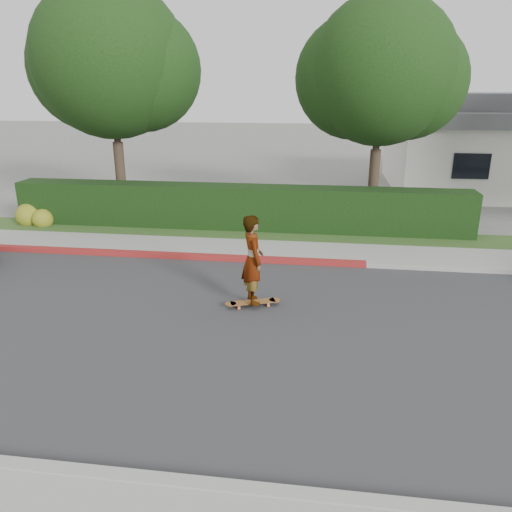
% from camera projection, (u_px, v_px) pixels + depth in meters
% --- Properties ---
extents(ground, '(120.00, 120.00, 0.00)m').
position_uv_depth(ground, '(328.00, 337.00, 9.54)').
color(ground, slate).
rests_on(ground, ground).
extents(road, '(60.00, 8.00, 0.01)m').
position_uv_depth(road, '(328.00, 337.00, 9.54)').
color(road, '#2D2D30').
rests_on(road, ground).
extents(curb_near, '(60.00, 0.20, 0.15)m').
position_uv_depth(curb_near, '(328.00, 500.00, 5.67)').
color(curb_near, '#9E9E99').
rests_on(curb_near, ground).
extents(curb_far, '(60.00, 0.20, 0.15)m').
position_uv_depth(curb_far, '(328.00, 263.00, 13.37)').
color(curb_far, '#9E9E99').
rests_on(curb_far, ground).
extents(curb_red_section, '(12.00, 0.21, 0.15)m').
position_uv_depth(curb_red_section, '(149.00, 254.00, 14.01)').
color(curb_red_section, maroon).
rests_on(curb_red_section, ground).
extents(sidewalk_far, '(60.00, 1.60, 0.12)m').
position_uv_depth(sidewalk_far, '(328.00, 253.00, 14.22)').
color(sidewalk_far, gray).
rests_on(sidewalk_far, ground).
extents(planting_strip, '(60.00, 1.60, 0.10)m').
position_uv_depth(planting_strip, '(328.00, 237.00, 15.72)').
color(planting_strip, '#2D4C1E').
rests_on(planting_strip, ground).
extents(hedge, '(15.00, 1.00, 1.50)m').
position_uv_depth(hedge, '(237.00, 208.00, 16.45)').
color(hedge, black).
rests_on(hedge, ground).
extents(flowering_shrub, '(1.40, 1.00, 0.90)m').
position_uv_depth(flowering_shrub, '(34.00, 217.00, 17.05)').
color(flowering_shrub, '#2D4C19').
rests_on(flowering_shrub, ground).
extents(tree_left, '(5.99, 5.21, 8.00)m').
position_uv_depth(tree_left, '(113.00, 65.00, 16.97)').
color(tree_left, '#33261C').
rests_on(tree_left, ground).
extents(tree_center, '(5.66, 4.84, 7.44)m').
position_uv_depth(tree_center, '(380.00, 75.00, 16.40)').
color(tree_center, '#33261C').
rests_on(tree_center, ground).
extents(house, '(10.60, 8.60, 4.30)m').
position_uv_depth(house, '(506.00, 143.00, 22.85)').
color(house, beige).
rests_on(house, ground).
extents(skateboard, '(1.22, 0.64, 0.11)m').
position_uv_depth(skateboard, '(253.00, 302.00, 10.83)').
color(skateboard, '#E5683F').
rests_on(skateboard, ground).
extents(skateboarder, '(0.69, 0.82, 1.93)m').
position_uv_depth(skateboarder, '(253.00, 260.00, 10.51)').
color(skateboarder, white).
rests_on(skateboarder, skateboard).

